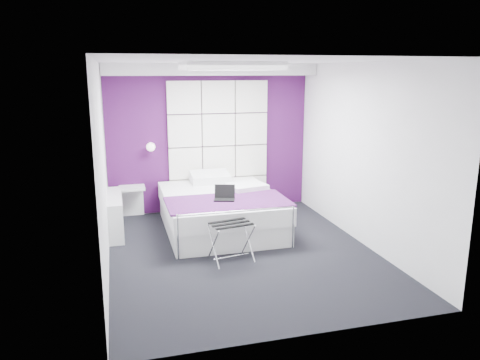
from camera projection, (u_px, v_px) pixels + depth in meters
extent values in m
plane|color=black|center=(242.00, 252.00, 6.54)|extent=(4.40, 4.40, 0.00)
plane|color=white|center=(242.00, 61.00, 5.95)|extent=(4.40, 4.40, 0.00)
plane|color=white|center=(210.00, 139.00, 8.32)|extent=(3.60, 0.00, 3.60)
plane|color=white|center=(102.00, 168.00, 5.79)|extent=(0.00, 4.40, 4.40)
plane|color=white|center=(363.00, 155.00, 6.71)|extent=(0.00, 4.40, 4.40)
cube|color=#421046|center=(210.00, 139.00, 8.31)|extent=(3.58, 0.02, 2.58)
cube|color=silver|center=(211.00, 69.00, 7.81)|extent=(3.58, 0.50, 0.20)
sphere|color=white|center=(151.00, 147.00, 7.94)|extent=(0.15, 0.15, 0.15)
cube|color=silver|center=(115.00, 214.00, 7.27)|extent=(0.22, 1.20, 0.60)
cube|color=silver|center=(220.00, 219.00, 7.47)|extent=(1.69, 2.12, 0.32)
cube|color=white|center=(220.00, 202.00, 7.40)|extent=(1.73, 2.16, 0.26)
cube|color=#3B1347|center=(228.00, 202.00, 6.87)|extent=(1.79, 0.95, 0.03)
cube|color=silver|center=(132.00, 188.00, 7.97)|extent=(0.43, 0.34, 0.05)
cube|color=black|center=(231.00, 224.00, 6.14)|extent=(0.53, 0.39, 0.01)
cube|color=black|center=(224.00, 199.00, 6.90)|extent=(0.30, 0.21, 0.02)
cube|color=black|center=(223.00, 191.00, 6.98)|extent=(0.30, 0.01, 0.20)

